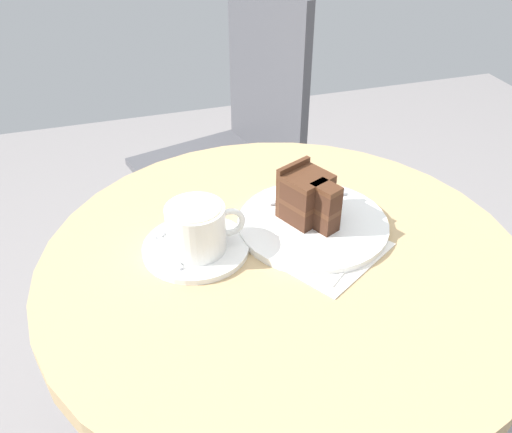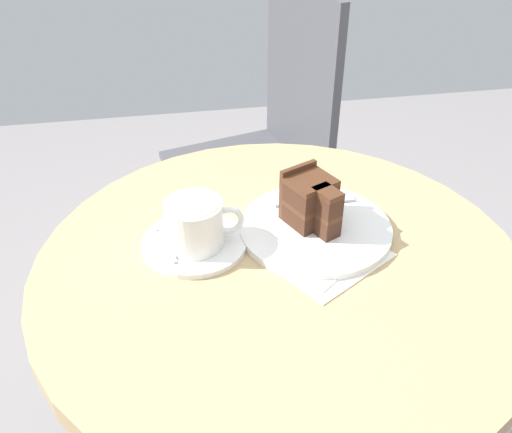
{
  "view_description": "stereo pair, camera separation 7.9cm",
  "coord_description": "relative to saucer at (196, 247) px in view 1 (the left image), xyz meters",
  "views": [
    {
      "loc": [
        -0.22,
        -0.57,
        1.25
      ],
      "look_at": [
        -0.03,
        0.05,
        0.79
      ],
      "focal_mm": 38.0,
      "sensor_mm": 36.0,
      "label": 1
    },
    {
      "loc": [
        -0.14,
        -0.59,
        1.25
      ],
      "look_at": [
        -0.03,
        0.05,
        0.79
      ],
      "focal_mm": 38.0,
      "sensor_mm": 36.0,
      "label": 2
    }
  ],
  "objects": [
    {
      "name": "teaspoon",
      "position": [
        -0.04,
        0.01,
        0.01
      ],
      "size": [
        0.03,
        0.1,
        0.0
      ],
      "rotation": [
        0.0,
        0.0,
        1.78
      ],
      "color": "#B7B7BC",
      "rests_on": "saucer"
    },
    {
      "name": "saucer",
      "position": [
        0.0,
        0.0,
        0.0
      ],
      "size": [
        0.16,
        0.16,
        0.01
      ],
      "color": "white",
      "rests_on": "cafe_table"
    },
    {
      "name": "cake_plate",
      "position": [
        0.18,
        0.0,
        0.0
      ],
      "size": [
        0.23,
        0.23,
        0.01
      ],
      "color": "white",
      "rests_on": "cafe_table"
    },
    {
      "name": "cake_slice",
      "position": [
        0.18,
        0.01,
        0.05
      ],
      "size": [
        0.09,
        0.1,
        0.08
      ],
      "rotation": [
        0.0,
        0.0,
        5.14
      ],
      "color": "#422619",
      "rests_on": "cake_plate"
    },
    {
      "name": "napkin",
      "position": [
        0.17,
        -0.04,
        -0.0
      ],
      "size": [
        0.22,
        0.22,
        0.0
      ],
      "rotation": [
        0.0,
        0.0,
        2.11
      ],
      "color": "silver",
      "rests_on": "cafe_table"
    },
    {
      "name": "fork",
      "position": [
        0.22,
        0.06,
        0.01
      ],
      "size": [
        0.13,
        0.02,
        0.0
      ],
      "rotation": [
        0.0,
        0.0,
        0.01
      ],
      "color": "#B7B7BC",
      "rests_on": "cake_plate"
    },
    {
      "name": "cafe_chair",
      "position": [
        0.26,
        0.7,
        -0.19
      ],
      "size": [
        0.46,
        0.46,
        0.95
      ],
      "rotation": [
        0.0,
        0.0,
        4.97
      ],
      "color": "#4C4C51",
      "rests_on": "ground"
    },
    {
      "name": "coffee_cup",
      "position": [
        0.0,
        -0.01,
        0.04
      ],
      "size": [
        0.11,
        0.08,
        0.07
      ],
      "color": "white",
      "rests_on": "saucer"
    },
    {
      "name": "cafe_table",
      "position": [
        0.12,
        -0.05,
        -0.14
      ],
      "size": [
        0.7,
        0.7,
        0.75
      ],
      "color": "tan",
      "rests_on": "ground"
    }
  ]
}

